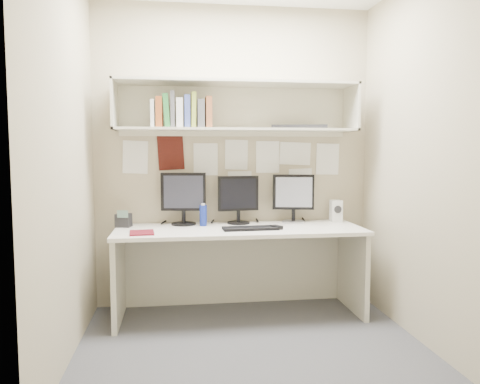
{
  "coord_description": "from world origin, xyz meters",
  "views": [
    {
      "loc": [
        -0.51,
        -3.08,
        1.35
      ],
      "look_at": [
        -0.04,
        0.35,
        1.05
      ],
      "focal_mm": 35.0,
      "sensor_mm": 36.0,
      "label": 1
    }
  ],
  "objects": [
    {
      "name": "blue_bottle",
      "position": [
        -0.29,
        0.78,
        0.82
      ],
      "size": [
        0.06,
        0.06,
        0.19
      ],
      "color": "navy",
      "rests_on": "desk"
    },
    {
      "name": "monitor_right",
      "position": [
        0.5,
        0.87,
        0.96
      ],
      "size": [
        0.36,
        0.2,
        0.42
      ],
      "rotation": [
        0.0,
        0.0,
        -0.19
      ],
      "color": "#A5A5AA",
      "rests_on": "desk"
    },
    {
      "name": "hutch_tray",
      "position": [
        0.54,
        0.82,
        1.56
      ],
      "size": [
        0.49,
        0.28,
        0.03
      ],
      "primitive_type": "cube",
      "rotation": [
        0.0,
        0.0,
        -0.23
      ],
      "color": "black",
      "rests_on": "overhead_hutch"
    },
    {
      "name": "maroon_notebook",
      "position": [
        -0.77,
        0.48,
        0.74
      ],
      "size": [
        0.2,
        0.23,
        0.01
      ],
      "primitive_type": "cube",
      "rotation": [
        0.0,
        0.0,
        0.08
      ],
      "color": "maroon",
      "rests_on": "desk"
    },
    {
      "name": "mouse",
      "position": [
        0.28,
        0.53,
        0.74
      ],
      "size": [
        0.1,
        0.11,
        0.03
      ],
      "primitive_type": "cube",
      "rotation": [
        0.0,
        0.0,
        0.52
      ],
      "color": "black",
      "rests_on": "desk"
    },
    {
      "name": "overhead_hutch",
      "position": [
        0.0,
        0.86,
        1.72
      ],
      "size": [
        2.0,
        0.38,
        0.4
      ],
      "color": "beige",
      "rests_on": "wall_back"
    },
    {
      "name": "keyboard",
      "position": [
        0.07,
        0.54,
        0.74
      ],
      "size": [
        0.44,
        0.17,
        0.02
      ],
      "primitive_type": "cube",
      "rotation": [
        0.0,
        0.0,
        0.04
      ],
      "color": "black",
      "rests_on": "desk"
    },
    {
      "name": "desk_phone",
      "position": [
        -0.94,
        0.81,
        0.79
      ],
      "size": [
        0.14,
        0.13,
        0.14
      ],
      "rotation": [
        0.0,
        0.0,
        -0.22
      ],
      "color": "black",
      "rests_on": "desk"
    },
    {
      "name": "wall_right",
      "position": [
        1.2,
        0.0,
        1.3
      ],
      "size": [
        0.02,
        2.0,
        2.6
      ],
      "primitive_type": "cube",
      "color": "tan",
      "rests_on": "ground"
    },
    {
      "name": "pinned_papers",
      "position": [
        0.0,
        0.99,
        1.25
      ],
      "size": [
        1.92,
        0.01,
        0.48
      ],
      "primitive_type": null,
      "color": "white",
      "rests_on": "wall_back"
    },
    {
      "name": "wall_left",
      "position": [
        -1.2,
        0.0,
        1.3
      ],
      "size": [
        0.02,
        2.0,
        2.6
      ],
      "primitive_type": "cube",
      "color": "tan",
      "rests_on": "ground"
    },
    {
      "name": "speaker",
      "position": [
        0.89,
        0.86,
        0.83
      ],
      "size": [
        0.1,
        0.1,
        0.19
      ],
      "rotation": [
        0.0,
        0.0,
        -0.03
      ],
      "color": "silver",
      "rests_on": "desk"
    },
    {
      "name": "book_stack",
      "position": [
        -0.46,
        0.76,
        1.67
      ],
      "size": [
        0.49,
        0.18,
        0.29
      ],
      "color": "silver",
      "rests_on": "overhead_hutch"
    },
    {
      "name": "desk",
      "position": [
        0.0,
        0.65,
        0.37
      ],
      "size": [
        2.0,
        0.7,
        0.73
      ],
      "color": "white",
      "rests_on": "floor"
    },
    {
      "name": "floor",
      "position": [
        0.0,
        0.0,
        0.0
      ],
      "size": [
        2.4,
        2.0,
        0.01
      ],
      "primitive_type": "cube",
      "color": "#46464B",
      "rests_on": "ground"
    },
    {
      "name": "wall_front",
      "position": [
        0.0,
        -1.0,
        1.3
      ],
      "size": [
        2.4,
        0.02,
        2.6
      ],
      "primitive_type": "cube",
      "color": "tan",
      "rests_on": "ground"
    },
    {
      "name": "monitor_left",
      "position": [
        -0.45,
        0.87,
        0.97
      ],
      "size": [
        0.38,
        0.21,
        0.44
      ],
      "rotation": [
        0.0,
        0.0,
        -0.15
      ],
      "color": "black",
      "rests_on": "desk"
    },
    {
      "name": "monitor_center",
      "position": [
        0.02,
        0.87,
        0.96
      ],
      "size": [
        0.35,
        0.19,
        0.41
      ],
      "rotation": [
        0.0,
        0.0,
        0.11
      ],
      "color": "black",
      "rests_on": "desk"
    },
    {
      "name": "wall_back",
      "position": [
        0.0,
        1.0,
        1.3
      ],
      "size": [
        2.4,
        0.02,
        2.6
      ],
      "primitive_type": "cube",
      "color": "tan",
      "rests_on": "ground"
    }
  ]
}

